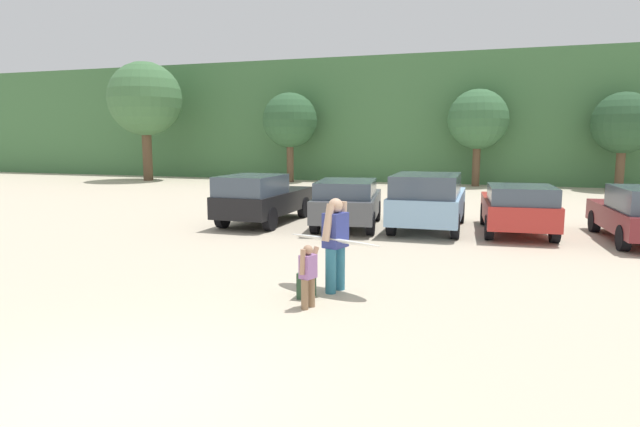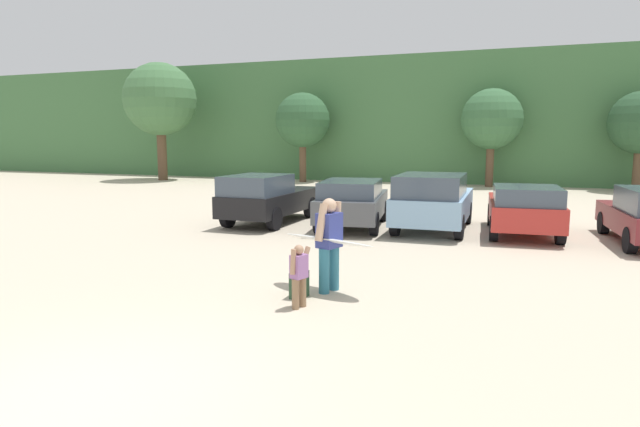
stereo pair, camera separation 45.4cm
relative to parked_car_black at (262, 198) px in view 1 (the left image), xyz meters
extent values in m
plane|color=beige|center=(3.30, -11.14, -0.83)|extent=(120.00, 120.00, 0.00)
cube|color=#427042|center=(3.30, 23.00, 2.96)|extent=(108.00, 12.00, 7.58)
cylinder|color=brown|center=(-14.07, 13.51, 0.75)|extent=(0.59, 0.59, 3.15)
sphere|color=#427042|center=(-14.07, 13.51, 4.26)|extent=(4.55, 4.55, 4.55)
cylinder|color=brown|center=(-5.11, 15.34, 0.35)|extent=(0.42, 0.42, 2.35)
sphere|color=#2D5633|center=(-5.11, 15.34, 2.92)|extent=(3.30, 3.30, 3.30)
cylinder|color=brown|center=(5.81, 15.91, 0.33)|extent=(0.42, 0.42, 2.31)
sphere|color=#38663D|center=(5.81, 15.91, 2.88)|extent=(3.30, 3.30, 3.30)
cylinder|color=brown|center=(12.91, 15.61, 0.24)|extent=(0.43, 0.43, 2.13)
sphere|color=#284C2D|center=(12.91, 15.61, 2.62)|extent=(3.10, 3.10, 3.10)
cube|color=black|center=(0.00, 0.28, -0.15)|extent=(1.76, 4.26, 0.65)
cube|color=#3F4C5B|center=(0.00, -0.72, 0.47)|extent=(1.61, 2.16, 0.58)
cylinder|color=black|center=(-0.77, 1.69, -0.48)|extent=(0.22, 0.70, 0.70)
cylinder|color=black|center=(0.79, 1.68, -0.48)|extent=(0.22, 0.70, 0.70)
cylinder|color=black|center=(-0.79, -1.12, -0.48)|extent=(0.22, 0.70, 0.70)
cylinder|color=black|center=(0.77, -1.13, -0.48)|extent=(0.22, 0.70, 0.70)
cube|color=#4C4F54|center=(2.74, 0.31, -0.17)|extent=(2.36, 4.28, 0.65)
cube|color=#3F4C5B|center=(2.82, -0.17, 0.40)|extent=(1.97, 2.64, 0.47)
cylinder|color=black|center=(1.76, 1.51, -0.49)|extent=(0.32, 0.69, 0.67)
cylinder|color=black|center=(3.32, 1.75, -0.49)|extent=(0.32, 0.69, 0.67)
cylinder|color=black|center=(2.17, -1.14, -0.49)|extent=(0.32, 0.69, 0.67)
cylinder|color=black|center=(3.73, -0.89, -0.49)|extent=(0.32, 0.69, 0.67)
cube|color=#84ADD1|center=(5.13, 0.74, -0.11)|extent=(2.02, 4.44, 0.73)
cube|color=#3F4C5B|center=(5.14, -0.10, 0.56)|extent=(1.82, 2.54, 0.61)
cylinder|color=black|center=(4.23, 2.17, -0.48)|extent=(0.23, 0.69, 0.69)
cylinder|color=black|center=(5.96, 2.21, -0.48)|extent=(0.23, 0.69, 0.69)
cylinder|color=black|center=(4.29, -0.73, -0.48)|extent=(0.23, 0.69, 0.69)
cylinder|color=black|center=(6.02, -0.69, -0.48)|extent=(0.23, 0.69, 0.69)
cube|color=#B72D28|center=(7.61, 0.82, -0.17)|extent=(2.11, 4.15, 0.64)
cube|color=#3F4C5B|center=(7.68, -0.08, 0.37)|extent=(1.82, 2.20, 0.46)
cylinder|color=black|center=(6.69, 2.08, -0.49)|extent=(0.27, 0.69, 0.67)
cylinder|color=black|center=(8.31, 2.20, -0.49)|extent=(0.27, 0.69, 0.67)
cylinder|color=black|center=(6.90, -0.57, -0.49)|extent=(0.27, 0.69, 0.67)
cylinder|color=black|center=(8.52, -0.45, -0.49)|extent=(0.27, 0.69, 0.67)
cylinder|color=black|center=(9.76, 1.69, -0.51)|extent=(0.27, 0.64, 0.63)
cylinder|color=black|center=(9.99, -1.03, -0.51)|extent=(0.27, 0.64, 0.63)
cylinder|color=teal|center=(4.37, -6.66, -0.43)|extent=(0.19, 0.19, 0.80)
cylinder|color=teal|center=(4.45, -6.39, -0.43)|extent=(0.19, 0.19, 0.80)
cube|color=#333D8C|center=(4.41, -6.53, 0.28)|extent=(0.42, 0.48, 0.61)
sphere|color=#D8AD8C|center=(4.41, -6.53, 0.72)|extent=(0.26, 0.26, 0.26)
cylinder|color=#D8AD8C|center=(4.34, -6.74, 0.44)|extent=(0.22, 0.32, 0.66)
cylinder|color=#D8AD8C|center=(4.48, -6.31, 0.44)|extent=(0.18, 0.21, 0.65)
cylinder|color=#8C6B4C|center=(4.25, -7.66, -0.58)|extent=(0.12, 0.12, 0.49)
cylinder|color=#8C6B4C|center=(4.30, -7.49, -0.58)|extent=(0.12, 0.12, 0.49)
cube|color=#9966A5|center=(4.27, -7.58, -0.14)|extent=(0.26, 0.30, 0.38)
sphere|color=tan|center=(4.27, -7.58, 0.13)|extent=(0.16, 0.16, 0.16)
cylinder|color=tan|center=(4.23, -7.71, -0.04)|extent=(0.12, 0.14, 0.41)
cylinder|color=tan|center=(4.32, -7.44, -0.04)|extent=(0.16, 0.28, 0.39)
ellipsoid|color=white|center=(4.37, -6.48, 0.09)|extent=(1.98, 1.09, 0.21)
cube|color=#2D4C33|center=(4.05, -7.05, -0.60)|extent=(0.24, 0.34, 0.45)
camera|label=1|loc=(7.11, -15.45, 1.89)|focal=30.29mm
camera|label=2|loc=(7.54, -15.30, 1.89)|focal=30.29mm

